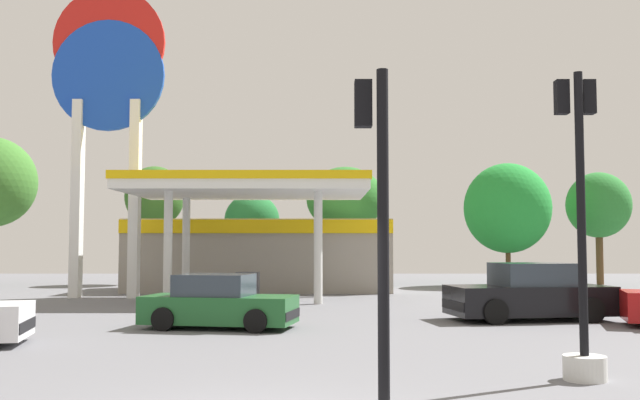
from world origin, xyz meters
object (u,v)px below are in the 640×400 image
Objects in this scene: tree_4 at (505,208)px; car_0 at (527,294)px; station_pole_sign at (105,96)px; car_1 at (216,304)px; tree_5 at (595,206)px; traffic_signal_2 at (579,271)px; tree_2 at (249,220)px; traffic_signal_1 at (378,323)px; tree_3 at (343,199)px; tree_1 at (152,197)px.

car_0 is at bearing -102.97° from tree_4.
station_pole_sign is 14.48m from car_1.
station_pole_sign is 26.32m from tree_5.
traffic_signal_2 is (-1.82, -9.00, 1.00)m from car_0.
tree_2 is 19.22m from tree_5.
tree_2 reaches higher than traffic_signal_1.
tree_2 is (-1.21, 21.34, 2.93)m from car_1.
tree_5 is at bearing 21.67° from station_pole_sign.
tree_3 is at bearing 43.79° from station_pole_sign.
tree_2 reaches higher than traffic_signal_2.
tree_3 reaches higher than tree_5.
tree_1 is (-9.90, 30.65, 3.54)m from traffic_signal_1.
tree_3 is at bearing 78.79° from car_1.
car_0 is at bearing -29.91° from station_pole_sign.
traffic_signal_2 is 27.71m from tree_3.
traffic_signal_1 is 31.92m from tree_2.
tree_4 is (3.87, 16.81, 3.36)m from car_0.
traffic_signal_2 is at bearing 41.58° from traffic_signal_1.
station_pole_sign is 2.69× the size of car_0.
tree_3 is (-2.86, 27.40, 2.93)m from traffic_signal_2.
traffic_signal_1 is at bearing -65.20° from station_pole_sign.
car_0 is 21.95m from tree_2.
tree_4 is at bearing -5.10° from tree_1.
tree_1 reaches higher than traffic_signal_2.
station_pole_sign is 22.91m from traffic_signal_2.
tree_4 reaches higher than traffic_signal_1.
tree_1 is (-13.43, 27.51, 3.05)m from traffic_signal_2.
car_0 is 0.78× the size of tree_5.
station_pole_sign is at bearing 150.09° from car_0.
tree_4 reaches higher than car_0.
tree_3 is 1.00× the size of tree_4.
station_pole_sign is 23.90m from traffic_signal_1.
car_0 is at bearing -116.96° from tree_5.
tree_3 reaches higher than traffic_signal_2.
car_0 is at bearing 12.73° from car_1.
traffic_signal_2 is 0.77× the size of tree_1.
tree_3 is (4.04, 20.37, 4.04)m from car_1.
car_1 is 21.90m from tree_1.
station_pole_sign is 3.13× the size of car_1.
tree_2 is at bearing 9.18° from tree_1.
station_pole_sign is at bearing -88.12° from tree_1.
tree_3 reaches higher than car_0.
tree_2 is at bearing 176.44° from tree_5.
tree_4 reaches higher than traffic_signal_2.
car_1 is at bearing -131.71° from tree_5.
station_pole_sign is 18.82m from car_0.
station_pole_sign is at bearing -136.21° from tree_3.
tree_1 is 1.00× the size of tree_4.
tree_1 is 1.01× the size of tree_3.
tree_3 is at bearing 179.09° from tree_5.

